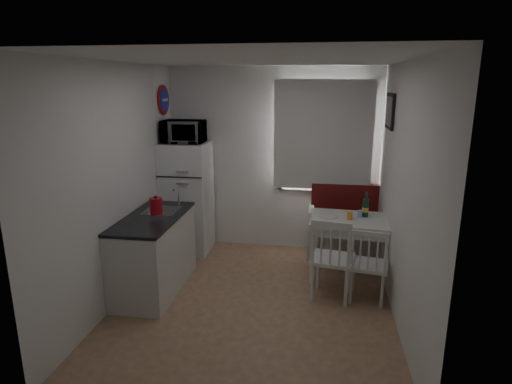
# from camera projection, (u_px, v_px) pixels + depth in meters

# --- Properties ---
(floor) EXTENTS (3.00, 3.50, 0.02)m
(floor) POSITION_uv_depth(u_px,v_px,m) (254.00, 302.00, 4.78)
(floor) COLOR #8C634A
(floor) RESTS_ON ground
(ceiling) EXTENTS (3.00, 3.50, 0.02)m
(ceiling) POSITION_uv_depth(u_px,v_px,m) (253.00, 59.00, 4.13)
(ceiling) COLOR white
(ceiling) RESTS_ON wall_back
(wall_back) EXTENTS (3.00, 0.02, 2.60)m
(wall_back) POSITION_uv_depth(u_px,v_px,m) (273.00, 160.00, 6.13)
(wall_back) COLOR white
(wall_back) RESTS_ON floor
(wall_front) EXTENTS (3.00, 0.02, 2.60)m
(wall_front) POSITION_uv_depth(u_px,v_px,m) (211.00, 255.00, 2.78)
(wall_front) COLOR white
(wall_front) RESTS_ON floor
(wall_left) EXTENTS (0.02, 3.50, 2.60)m
(wall_left) POSITION_uv_depth(u_px,v_px,m) (118.00, 185.00, 4.67)
(wall_left) COLOR white
(wall_left) RESTS_ON floor
(wall_right) EXTENTS (0.02, 3.50, 2.60)m
(wall_right) POSITION_uv_depth(u_px,v_px,m) (403.00, 195.00, 4.23)
(wall_right) COLOR white
(wall_right) RESTS_ON floor
(window) EXTENTS (1.22, 0.06, 1.47)m
(window) POSITION_uv_depth(u_px,v_px,m) (323.00, 139.00, 5.91)
(window) COLOR silver
(window) RESTS_ON wall_back
(curtain) EXTENTS (1.35, 0.02, 1.50)m
(curtain) POSITION_uv_depth(u_px,v_px,m) (323.00, 136.00, 5.83)
(curtain) COLOR white
(curtain) RESTS_ON wall_back
(kitchen_counter) EXTENTS (0.62, 1.32, 1.16)m
(kitchen_counter) POSITION_uv_depth(u_px,v_px,m) (154.00, 253.00, 4.99)
(kitchen_counter) COLOR silver
(kitchen_counter) RESTS_ON floor
(wall_sign) EXTENTS (0.03, 0.40, 0.40)m
(wall_sign) POSITION_uv_depth(u_px,v_px,m) (164.00, 100.00, 5.84)
(wall_sign) COLOR #1A209C
(wall_sign) RESTS_ON wall_left
(picture_frame) EXTENTS (0.04, 0.52, 0.42)m
(picture_frame) POSITION_uv_depth(u_px,v_px,m) (390.00, 111.00, 5.10)
(picture_frame) COLOR black
(picture_frame) RESTS_ON wall_right
(bench) EXTENTS (1.40, 0.54, 1.00)m
(bench) POSITION_uv_depth(u_px,v_px,m) (358.00, 234.00, 5.96)
(bench) COLOR silver
(bench) RESTS_ON floor
(dining_table) EXTENTS (1.08, 0.80, 0.77)m
(dining_table) POSITION_uv_depth(u_px,v_px,m) (353.00, 225.00, 5.24)
(dining_table) COLOR silver
(dining_table) RESTS_ON floor
(chair_left) EXTENTS (0.52, 0.50, 0.52)m
(chair_left) POSITION_uv_depth(u_px,v_px,m) (333.00, 251.00, 4.66)
(chair_left) COLOR silver
(chair_left) RESTS_ON floor
(chair_right) EXTENTS (0.46, 0.45, 0.47)m
(chair_right) POSITION_uv_depth(u_px,v_px,m) (370.00, 258.00, 4.62)
(chair_right) COLOR silver
(chair_right) RESTS_ON floor
(fridge) EXTENTS (0.63, 0.63, 1.58)m
(fridge) POSITION_uv_depth(u_px,v_px,m) (187.00, 198.00, 6.09)
(fridge) COLOR white
(fridge) RESTS_ON floor
(microwave) EXTENTS (0.56, 0.38, 0.31)m
(microwave) POSITION_uv_depth(u_px,v_px,m) (183.00, 132.00, 5.81)
(microwave) COLOR white
(microwave) RESTS_ON fridge
(kettle) EXTENTS (0.18, 0.18, 0.23)m
(kettle) POSITION_uv_depth(u_px,v_px,m) (156.00, 206.00, 4.86)
(kettle) COLOR #AD0D1A
(kettle) RESTS_ON kitchen_counter
(wine_bottle) EXTENTS (0.08, 0.08, 0.32)m
(wine_bottle) POSITION_uv_depth(u_px,v_px,m) (366.00, 204.00, 5.25)
(wine_bottle) COLOR #133D23
(wine_bottle) RESTS_ON dining_table
(drinking_glass_orange) EXTENTS (0.06, 0.06, 0.10)m
(drinking_glass_orange) POSITION_uv_depth(u_px,v_px,m) (350.00, 216.00, 5.16)
(drinking_glass_orange) COLOR #FFA22A
(drinking_glass_orange) RESTS_ON dining_table
(drinking_glass_blue) EXTENTS (0.06, 0.06, 0.09)m
(drinking_glass_blue) POSITION_uv_depth(u_px,v_px,m) (360.00, 214.00, 5.24)
(drinking_glass_blue) COLOR #84A6E1
(drinking_glass_blue) RESTS_ON dining_table
(plate) EXTENTS (0.23, 0.23, 0.02)m
(plate) POSITION_uv_depth(u_px,v_px,m) (329.00, 216.00, 5.28)
(plate) COLOR white
(plate) RESTS_ON dining_table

